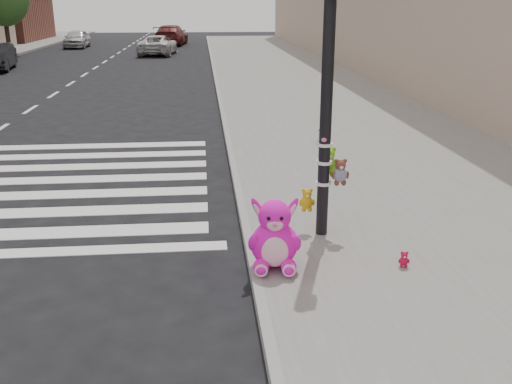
{
  "coord_description": "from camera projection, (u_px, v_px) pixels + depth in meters",
  "views": [
    {
      "loc": [
        0.97,
        -5.6,
        3.29
      ],
      "look_at": [
        1.67,
        1.92,
        0.75
      ],
      "focal_mm": 40.0,
      "sensor_mm": 36.0,
      "label": 1
    }
  ],
  "objects": [
    {
      "name": "car_maroon_near",
      "position": [
        171.0,
        35.0,
        44.19
      ],
      "size": [
        2.65,
        5.44,
        1.52
      ],
      "primitive_type": "imported",
      "rotation": [
        0.0,
        0.0,
        3.04
      ],
      "color": "#5C1D1A",
      "rests_on": "ground"
    },
    {
      "name": "car_white_near",
      "position": [
        158.0,
        45.0,
        36.19
      ],
      "size": [
        2.42,
        4.58,
        1.23
      ],
      "primitive_type": "imported",
      "rotation": [
        0.0,
        0.0,
        3.05
      ],
      "color": "silver",
      "rests_on": "ground"
    },
    {
      "name": "pink_bunny",
      "position": [
        274.0,
        239.0,
        6.99
      ],
      "size": [
        0.65,
        0.71,
        0.92
      ],
      "rotation": [
        0.0,
        0.0,
        -0.1
      ],
      "color": "#FF15CA",
      "rests_on": "sidewalk_near"
    },
    {
      "name": "sidewalk_near",
      "position": [
        346.0,
        121.0,
        16.1
      ],
      "size": [
        7.0,
        80.0,
        0.14
      ],
      "primitive_type": "cube",
      "color": "slate",
      "rests_on": "ground"
    },
    {
      "name": "signal_pole",
      "position": [
        327.0,
        117.0,
        7.62
      ],
      "size": [
        0.66,
        0.5,
        4.0
      ],
      "color": "black",
      "rests_on": "sidewalk_near"
    },
    {
      "name": "curb_edge",
      "position": [
        224.0,
        123.0,
        15.79
      ],
      "size": [
        0.12,
        80.0,
        0.15
      ],
      "primitive_type": "cube",
      "color": "gray",
      "rests_on": "ground"
    },
    {
      "name": "red_teddy",
      "position": [
        404.0,
        259.0,
        7.06
      ],
      "size": [
        0.16,
        0.12,
        0.21
      ],
      "primitive_type": null,
      "rotation": [
        0.0,
        0.0,
        -0.16
      ],
      "color": "#BC1238",
      "rests_on": "sidewalk_near"
    },
    {
      "name": "ground",
      "position": [
        120.0,
        317.0,
        6.24
      ],
      "size": [
        120.0,
        120.0,
        0.0
      ],
      "primitive_type": "plane",
      "color": "black",
      "rests_on": "ground"
    },
    {
      "name": "car_silver_deep",
      "position": [
        77.0,
        39.0,
        41.71
      ],
      "size": [
        1.58,
        3.84,
        1.3
      ],
      "primitive_type": "imported",
      "rotation": [
        0.0,
        0.0,
        0.01
      ],
      "color": "silver",
      "rests_on": "ground"
    }
  ]
}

